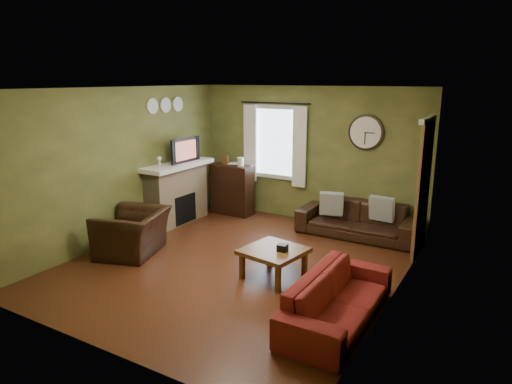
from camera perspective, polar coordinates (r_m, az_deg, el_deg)
The scene contains 31 objects.
floor at distance 7.00m, azimuth -2.38°, elevation -8.95°, with size 4.60×5.20×0.00m, color #482210.
ceiling at distance 6.45m, azimuth -2.62°, elevation 12.83°, with size 4.60×5.20×0.00m, color white.
wall_left at distance 8.06m, azimuth -16.42°, elevation 3.21°, with size 0.00×5.20×2.60m, color #60672F.
wall_right at distance 5.73m, azimuth 17.25°, elevation -1.10°, with size 0.00×5.20×2.60m, color #60672F.
wall_back at distance 8.86m, azimuth 6.64°, elevation 4.63°, with size 4.60×0.00×2.60m, color #60672F.
wall_front at distance 4.71m, azimuth -19.87°, elevation -4.56°, with size 4.60×0.00×2.60m, color #60672F.
fireplace at distance 8.90m, azimuth -9.85°, elevation -0.38°, with size 0.40×1.40×1.10m, color tan.
firebox at distance 8.85m, azimuth -8.84°, elevation -2.10°, with size 0.04×0.60×0.55m, color black.
mantel at distance 8.76m, azimuth -9.86°, elevation 3.34°, with size 0.58×1.60×0.08m, color white.
tv at distance 8.82m, azimuth -9.20°, elevation 4.86°, with size 0.60×0.08×0.35m, color black.
tv_screen at distance 8.76m, azimuth -8.80°, elevation 5.18°, with size 0.02×0.62×0.36m, color #994C3F.
medallion_left at distance 8.50m, azimuth -12.82°, elevation 10.43°, with size 0.28×0.28×0.03m, color white.
medallion_mid at distance 8.76m, azimuth -11.24°, elevation 10.61°, with size 0.28×0.28×0.03m, color white.
medallion_right at distance 9.02m, azimuth -9.76°, elevation 10.77°, with size 0.28×0.28×0.03m, color white.
window_pane at distance 9.12m, azimuth 2.57°, elevation 6.24°, with size 1.00×0.02×1.30m, color silver, non-canonical shape.
curtain_rod at distance 8.96m, azimuth 2.32°, elevation 11.06°, with size 0.03×0.03×1.50m, color black.
curtain_left at distance 9.30m, azimuth -0.74°, elevation 6.10°, with size 0.28×0.04×1.55m, color white.
curtain_right at distance 8.79m, azimuth 5.45°, elevation 5.58°, with size 0.28×0.04×1.55m, color white.
wall_clock at distance 8.37m, azimuth 13.55°, elevation 7.25°, with size 0.64×0.06×0.64m, color white, non-canonical shape.
door at distance 7.56m, azimuth 20.15°, elevation 0.29°, with size 0.05×0.90×2.10m, color brown.
bookshelf at distance 9.37m, azimuth -3.03°, elevation 0.30°, with size 0.86×0.37×1.02m, color black, non-canonical shape.
book at distance 9.41m, azimuth -3.34°, elevation 3.16°, with size 0.19×0.25×0.02m, color brown.
sofa_brown at distance 8.28m, azimuth 12.55°, elevation -3.37°, with size 2.09×0.82×0.61m, color black.
pillow_left at distance 8.28m, azimuth 9.42°, elevation -1.44°, with size 0.42×0.12×0.42m, color #949A98.
pillow_right at distance 8.16m, azimuth 15.44°, elevation -2.02°, with size 0.42×0.13×0.42m, color #949A98.
sofa_red at distance 5.45m, azimuth 10.22°, elevation -12.97°, with size 1.93×0.75×0.56m, color maroon.
armchair at distance 7.54m, azimuth -15.15°, elevation -4.92°, with size 1.08×0.94×0.70m, color black.
coffee_table at distance 6.49m, azimuth 2.21°, elevation -8.86°, with size 0.78×0.78×0.42m, color brown, non-canonical shape.
tissue_box at distance 6.36m, azimuth 3.32°, elevation -7.52°, with size 0.13×0.13×0.10m, color black.
wine_glass_a at distance 8.35m, azimuth -12.02°, elevation 3.65°, with size 0.07×0.07×0.19m, color white, non-canonical shape.
wine_glass_b at distance 8.36m, azimuth -11.92°, elevation 3.69°, with size 0.07×0.07×0.19m, color white, non-canonical shape.
Camera 1 is at (3.49, -5.42, 2.74)m, focal length 32.00 mm.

